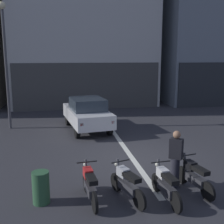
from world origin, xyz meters
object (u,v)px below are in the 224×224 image
(person_by_motorcycles, at_px, (176,158))
(motorcycle_white_row_centre, at_px, (166,184))
(street_lamp, at_px, (5,53))
(car_white_crossing_near, at_px, (87,113))
(motorcycle_red_row_leftmost, at_px, (90,185))
(trash_bin, at_px, (41,188))
(motorcycle_black_row_right_mid, at_px, (194,176))
(motorcycle_silver_row_left_mid, at_px, (127,183))

(person_by_motorcycles, bearing_deg, motorcycle_white_row_centre, -127.68)
(street_lamp, xyz_separation_m, person_by_motorcycles, (5.75, -7.85, -2.98))
(car_white_crossing_near, height_order, person_by_motorcycles, person_by_motorcycles)
(motorcycle_red_row_leftmost, xyz_separation_m, person_by_motorcycles, (2.52, 0.39, 0.40))
(car_white_crossing_near, distance_m, person_by_motorcycles, 7.05)
(street_lamp, relative_size, trash_bin, 7.34)
(motorcycle_white_row_centre, bearing_deg, trash_bin, 171.47)
(motorcycle_black_row_right_mid, bearing_deg, motorcycle_white_row_centre, -159.60)
(motorcycle_silver_row_left_mid, bearing_deg, person_by_motorcycles, 17.58)
(motorcycle_black_row_right_mid, bearing_deg, motorcycle_red_row_leftmost, -179.87)
(motorcycle_silver_row_left_mid, bearing_deg, motorcycle_red_row_leftmost, 174.03)
(motorcycle_black_row_right_mid, height_order, person_by_motorcycles, person_by_motorcycles)
(trash_bin, bearing_deg, street_lamp, 103.83)
(motorcycle_white_row_centre, bearing_deg, car_white_crossing_near, 99.69)
(motorcycle_black_row_right_mid, bearing_deg, trash_bin, 178.39)
(motorcycle_white_row_centre, bearing_deg, person_by_motorcycles, 52.32)
(motorcycle_white_row_centre, distance_m, person_by_motorcycles, 1.02)
(street_lamp, height_order, motorcycle_red_row_leftmost, street_lamp)
(motorcycle_black_row_right_mid, distance_m, trash_bin, 4.15)
(car_white_crossing_near, distance_m, motorcycle_silver_row_left_mid, 7.31)
(car_white_crossing_near, relative_size, street_lamp, 0.69)
(motorcycle_red_row_leftmost, bearing_deg, motorcycle_silver_row_left_mid, -5.97)
(motorcycle_red_row_leftmost, distance_m, motorcycle_black_row_right_mid, 2.91)
(car_white_crossing_near, height_order, motorcycle_red_row_leftmost, car_white_crossing_near)
(car_white_crossing_near, bearing_deg, street_lamp, 164.90)
(motorcycle_red_row_leftmost, distance_m, motorcycle_silver_row_left_mid, 0.97)
(car_white_crossing_near, bearing_deg, person_by_motorcycles, -74.68)
(motorcycle_silver_row_left_mid, relative_size, person_by_motorcycles, 0.96)
(car_white_crossing_near, xyz_separation_m, motorcycle_silver_row_left_mid, (0.31, -7.29, -0.43))
(person_by_motorcycles, bearing_deg, motorcycle_red_row_leftmost, -171.20)
(motorcycle_silver_row_left_mid, bearing_deg, motorcycle_white_row_centre, -14.54)
(car_white_crossing_near, bearing_deg, motorcycle_red_row_leftmost, -95.20)
(street_lamp, xyz_separation_m, motorcycle_white_row_centre, (5.18, -8.59, -3.38))
(street_lamp, xyz_separation_m, motorcycle_black_row_right_mid, (6.15, -8.23, -3.38))
(motorcycle_red_row_leftmost, bearing_deg, motorcycle_white_row_centre, -10.33)
(motorcycle_silver_row_left_mid, distance_m, trash_bin, 2.22)
(street_lamp, height_order, person_by_motorcycles, street_lamp)
(motorcycle_white_row_centre, distance_m, motorcycle_black_row_right_mid, 1.03)
(motorcycle_red_row_leftmost, relative_size, person_by_motorcycles, 1.00)
(motorcycle_red_row_leftmost, relative_size, motorcycle_black_row_right_mid, 1.01)
(street_lamp, bearing_deg, motorcycle_red_row_leftmost, -68.55)
(car_white_crossing_near, height_order, trash_bin, car_white_crossing_near)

